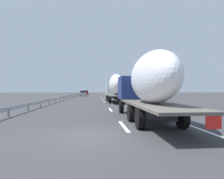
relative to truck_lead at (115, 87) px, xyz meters
name	(u,v)px	position (x,y,z in m)	size (l,w,h in m)	color
ground_plane	(94,98)	(16.96, 3.60, -2.51)	(260.00, 260.00, 0.00)	#38383A
lane_stripe_0	(124,126)	(-21.04, 1.80, -2.51)	(3.20, 0.20, 0.01)	white
lane_stripe_1	(110,110)	(-12.24, 1.80, -2.51)	(3.20, 0.20, 0.01)	white
lane_stripe_2	(104,102)	(0.83, 1.80, -2.51)	(3.20, 0.20, 0.01)	white
lane_stripe_3	(102,99)	(9.72, 1.80, -2.51)	(3.20, 0.20, 0.01)	white
lane_stripe_4	(101,98)	(19.08, 1.80, -2.51)	(3.20, 0.20, 0.01)	white
lane_stripe_5	(101,97)	(20.46, 1.80, -2.51)	(3.20, 0.20, 0.01)	white
edge_line_right	(114,97)	(21.96, -1.90, -2.51)	(110.00, 0.20, 0.01)	white
truck_lead	(115,87)	(0.00, 0.00, 0.00)	(12.98, 2.55, 4.51)	silver
truck_trailing	(147,83)	(-19.30, 0.00, -0.12)	(12.46, 2.55, 4.18)	navy
car_silver_hatch	(83,93)	(32.58, 7.29, -1.58)	(4.17, 1.85, 1.83)	#ADB2B7
car_red_compact	(86,93)	(48.69, 7.02, -1.56)	(4.03, 1.84, 1.91)	red
road_sign	(117,90)	(24.97, -3.10, -0.40)	(0.10, 0.90, 3.04)	gray
tree_0	(119,87)	(51.55, -6.91, 0.79)	(3.12, 3.12, 5.21)	#472D19
tree_1	(152,79)	(11.45, -9.62, 2.00)	(3.92, 3.92, 7.05)	#472D19
tree_2	(126,85)	(45.75, -9.13, 1.46)	(3.61, 3.61, 6.35)	#472D19
tree_3	(129,85)	(41.14, -9.51, 1.27)	(3.67, 3.67, 5.77)	#472D19
guardrail_median	(71,95)	(19.96, 9.60, -1.93)	(94.00, 0.10, 0.76)	#9EA0A5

